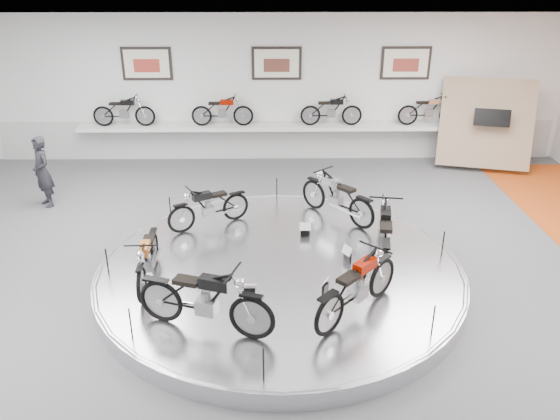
{
  "coord_description": "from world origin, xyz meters",
  "views": [
    {
      "loc": [
        -0.12,
        -8.08,
        5.15
      ],
      "look_at": [
        -0.0,
        0.6,
        1.22
      ],
      "focal_mm": 35.0,
      "sensor_mm": 36.0,
      "label": 1
    }
  ],
  "objects_px": {
    "bike_e": "(205,299)",
    "visitor": "(42,172)",
    "bike_b": "(337,196)",
    "bike_a": "(385,233)",
    "bike_d": "(147,258)",
    "bike_f": "(358,286)",
    "display_platform": "(280,272)",
    "shelf": "(277,127)",
    "bike_c": "(209,206)"
  },
  "relations": [
    {
      "from": "bike_e",
      "to": "visitor",
      "type": "relative_size",
      "value": 1.07
    },
    {
      "from": "bike_b",
      "to": "bike_a",
      "type": "bearing_deg",
      "value": 158.85
    },
    {
      "from": "bike_d",
      "to": "bike_f",
      "type": "bearing_deg",
      "value": 71.28
    },
    {
      "from": "bike_e",
      "to": "display_platform",
      "type": "bearing_deg",
      "value": 77.43
    },
    {
      "from": "display_platform",
      "to": "bike_d",
      "type": "height_order",
      "value": "bike_d"
    },
    {
      "from": "bike_a",
      "to": "visitor",
      "type": "relative_size",
      "value": 1.06
    },
    {
      "from": "bike_d",
      "to": "visitor",
      "type": "height_order",
      "value": "visitor"
    },
    {
      "from": "bike_b",
      "to": "bike_d",
      "type": "bearing_deg",
      "value": 84.18
    },
    {
      "from": "display_platform",
      "to": "bike_e",
      "type": "xyz_separation_m",
      "value": [
        -1.1,
        -1.85,
        0.67
      ]
    },
    {
      "from": "bike_b",
      "to": "bike_e",
      "type": "bearing_deg",
      "value": 107.33
    },
    {
      "from": "shelf",
      "to": "bike_a",
      "type": "distance_m",
      "value": 6.48
    },
    {
      "from": "bike_c",
      "to": "bike_f",
      "type": "relative_size",
      "value": 0.88
    },
    {
      "from": "shelf",
      "to": "bike_c",
      "type": "xyz_separation_m",
      "value": [
        -1.4,
        -4.81,
        -0.26
      ]
    },
    {
      "from": "bike_b",
      "to": "shelf",
      "type": "bearing_deg",
      "value": -26.48
    },
    {
      "from": "bike_c",
      "to": "bike_d",
      "type": "xyz_separation_m",
      "value": [
        -0.79,
        -2.09,
        0.0
      ]
    },
    {
      "from": "bike_e",
      "to": "bike_f",
      "type": "xyz_separation_m",
      "value": [
        2.22,
        0.36,
        -0.02
      ]
    },
    {
      "from": "bike_b",
      "to": "bike_c",
      "type": "relative_size",
      "value": 1.12
    },
    {
      "from": "display_platform",
      "to": "visitor",
      "type": "distance_m",
      "value": 6.39
    },
    {
      "from": "bike_b",
      "to": "bike_d",
      "type": "xyz_separation_m",
      "value": [
        -3.39,
        -2.44,
        -0.05
      ]
    },
    {
      "from": "bike_c",
      "to": "visitor",
      "type": "height_order",
      "value": "visitor"
    },
    {
      "from": "bike_a",
      "to": "bike_f",
      "type": "bearing_deg",
      "value": 166.26
    },
    {
      "from": "display_platform",
      "to": "shelf",
      "type": "xyz_separation_m",
      "value": [
        0.0,
        6.4,
        0.85
      ]
    },
    {
      "from": "bike_b",
      "to": "visitor",
      "type": "bearing_deg",
      "value": 36.14
    },
    {
      "from": "bike_e",
      "to": "visitor",
      "type": "height_order",
      "value": "visitor"
    },
    {
      "from": "bike_f",
      "to": "visitor",
      "type": "xyz_separation_m",
      "value": [
        -6.5,
        4.87,
        0.03
      ]
    },
    {
      "from": "bike_a",
      "to": "bike_c",
      "type": "bearing_deg",
      "value": 76.02
    },
    {
      "from": "bike_c",
      "to": "bike_f",
      "type": "height_order",
      "value": "bike_f"
    },
    {
      "from": "shelf",
      "to": "bike_e",
      "type": "relative_size",
      "value": 6.19
    },
    {
      "from": "shelf",
      "to": "bike_b",
      "type": "bearing_deg",
      "value": -75.01
    },
    {
      "from": "bike_a",
      "to": "bike_d",
      "type": "bearing_deg",
      "value": 109.03
    },
    {
      "from": "bike_e",
      "to": "bike_f",
      "type": "height_order",
      "value": "bike_e"
    },
    {
      "from": "bike_b",
      "to": "bike_e",
      "type": "xyz_separation_m",
      "value": [
        -2.29,
        -3.79,
        0.03
      ]
    },
    {
      "from": "bike_e",
      "to": "bike_a",
      "type": "bearing_deg",
      "value": 52.77
    },
    {
      "from": "bike_a",
      "to": "bike_b",
      "type": "height_order",
      "value": "bike_a"
    },
    {
      "from": "shelf",
      "to": "bike_f",
      "type": "height_order",
      "value": "bike_f"
    },
    {
      "from": "shelf",
      "to": "bike_d",
      "type": "relative_size",
      "value": 7.33
    },
    {
      "from": "bike_e",
      "to": "bike_c",
      "type": "bearing_deg",
      "value": 113.16
    },
    {
      "from": "bike_d",
      "to": "bike_a",
      "type": "bearing_deg",
      "value": 97.58
    },
    {
      "from": "shelf",
      "to": "visitor",
      "type": "distance_m",
      "value": 6.17
    },
    {
      "from": "shelf",
      "to": "bike_f",
      "type": "relative_size",
      "value": 6.5
    },
    {
      "from": "display_platform",
      "to": "bike_d",
      "type": "distance_m",
      "value": 2.33
    },
    {
      "from": "bike_f",
      "to": "display_platform",
      "type": "bearing_deg",
      "value": 80.26
    },
    {
      "from": "bike_a",
      "to": "shelf",
      "type": "bearing_deg",
      "value": 25.89
    },
    {
      "from": "shelf",
      "to": "bike_e",
      "type": "xyz_separation_m",
      "value": [
        -1.1,
        -8.25,
        -0.18
      ]
    },
    {
      "from": "bike_b",
      "to": "bike_f",
      "type": "distance_m",
      "value": 3.43
    },
    {
      "from": "bike_b",
      "to": "bike_d",
      "type": "height_order",
      "value": "bike_b"
    },
    {
      "from": "shelf",
      "to": "bike_e",
      "type": "distance_m",
      "value": 8.33
    },
    {
      "from": "shelf",
      "to": "bike_f",
      "type": "bearing_deg",
      "value": -81.88
    },
    {
      "from": "bike_a",
      "to": "bike_e",
      "type": "height_order",
      "value": "bike_e"
    },
    {
      "from": "visitor",
      "to": "bike_f",
      "type": "bearing_deg",
      "value": 11.37
    }
  ]
}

